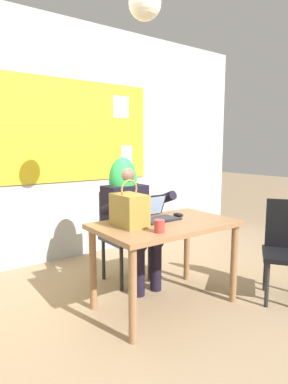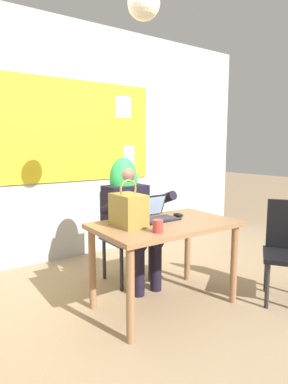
% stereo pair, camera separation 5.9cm
% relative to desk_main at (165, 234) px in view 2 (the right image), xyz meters
% --- Properties ---
extents(ground_plane, '(24.00, 24.00, 0.00)m').
position_rel_desk_main_xyz_m(ground_plane, '(-0.22, -0.08, -0.63)').
color(ground_plane, '#937A5B').
extents(wall_back_bulletin, '(5.78, 1.88, 2.84)m').
position_rel_desk_main_xyz_m(wall_back_bulletin, '(-0.22, 1.69, 0.80)').
color(wall_back_bulletin, '#B2B2AD').
rests_on(wall_back_bulletin, ground).
extents(desk_main, '(1.20, 0.74, 0.74)m').
position_rel_desk_main_xyz_m(desk_main, '(0.00, 0.00, 0.00)').
color(desk_main, '#8E6642').
rests_on(desk_main, ground).
extents(chair_at_desk, '(0.42, 0.42, 0.91)m').
position_rel_desk_main_xyz_m(chair_at_desk, '(0.02, 0.72, -0.12)').
color(chair_at_desk, '#2D3347').
rests_on(chair_at_desk, ground).
extents(person_costumed, '(0.59, 0.60, 1.26)m').
position_rel_desk_main_xyz_m(person_costumed, '(0.02, 0.59, 0.11)').
color(person_costumed, black).
rests_on(person_costumed, ground).
extents(laptop, '(0.35, 0.29, 0.20)m').
position_rel_desk_main_xyz_m(laptop, '(0.01, 0.14, 0.15)').
color(laptop, black).
rests_on(laptop, desk_main).
extents(computer_mouse, '(0.08, 0.12, 0.03)m').
position_rel_desk_main_xyz_m(computer_mouse, '(0.24, 0.10, 0.12)').
color(computer_mouse, black).
rests_on(computer_mouse, desk_main).
extents(handbag, '(0.20, 0.30, 0.38)m').
position_rel_desk_main_xyz_m(handbag, '(-0.32, 0.07, 0.24)').
color(handbag, olive).
rests_on(handbag, desk_main).
extents(coffee_mug, '(0.08, 0.08, 0.09)m').
position_rel_desk_main_xyz_m(coffee_mug, '(-0.24, -0.22, 0.15)').
color(coffee_mug, '#B23833').
rests_on(coffee_mug, desk_main).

